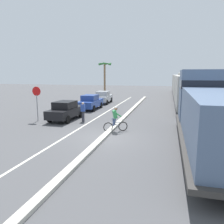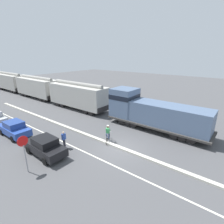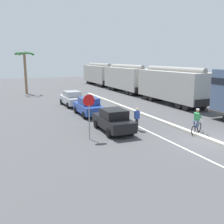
% 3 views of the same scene
% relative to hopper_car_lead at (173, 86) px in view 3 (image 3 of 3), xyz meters
% --- Properties ---
extents(ground_plane, '(120.00, 120.00, 0.00)m').
position_rel_hopper_car_lead_xyz_m(ground_plane, '(-5.95, -12.03, -2.08)').
color(ground_plane, '#4C4C4F').
extents(median_curb, '(0.36, 36.00, 0.16)m').
position_rel_hopper_car_lead_xyz_m(median_curb, '(-5.95, -6.03, -2.00)').
color(median_curb, beige).
rests_on(median_curb, ground).
extents(lane_stripe, '(0.14, 36.00, 0.01)m').
position_rel_hopper_car_lead_xyz_m(lane_stripe, '(-8.35, -6.03, -2.07)').
color(lane_stripe, silver).
rests_on(lane_stripe, ground).
extents(hopper_car_lead, '(2.90, 10.60, 4.18)m').
position_rel_hopper_car_lead_xyz_m(hopper_car_lead, '(0.00, 0.00, 0.00)').
color(hopper_car_lead, '#ACA9A1').
rests_on(hopper_car_lead, ground).
extents(hopper_car_middle, '(2.90, 10.60, 4.18)m').
position_rel_hopper_car_lead_xyz_m(hopper_car_middle, '(0.00, 11.60, 0.00)').
color(hopper_car_middle, '#ADAAA2').
rests_on(hopper_car_middle, ground).
extents(hopper_car_trailing, '(2.90, 10.60, 4.18)m').
position_rel_hopper_car_lead_xyz_m(hopper_car_trailing, '(0.00, 23.20, 0.00)').
color(hopper_car_trailing, '#A4A29A').
rests_on(hopper_car_trailing, ground).
extents(parked_car_black, '(1.91, 4.24, 1.62)m').
position_rel_hopper_car_lead_xyz_m(parked_car_black, '(-10.69, -7.77, -1.26)').
color(parked_car_black, black).
rests_on(parked_car_black, ground).
extents(parked_car_blue, '(1.85, 4.21, 1.62)m').
position_rel_hopper_car_lead_xyz_m(parked_car_blue, '(-10.57, -1.94, -1.26)').
color(parked_car_blue, '#28479E').
rests_on(parked_car_blue, ground).
extents(parked_car_silver, '(1.95, 4.26, 1.62)m').
position_rel_hopper_car_lead_xyz_m(parked_car_silver, '(-10.68, 3.35, -1.26)').
color(parked_car_silver, '#B7BABF').
rests_on(parked_car_silver, ground).
extents(cyclist, '(1.55, 0.85, 1.71)m').
position_rel_hopper_car_lead_xyz_m(cyclist, '(-5.63, -10.49, -1.26)').
color(cyclist, black).
rests_on(cyclist, ground).
extents(stop_sign, '(0.76, 0.08, 2.88)m').
position_rel_hopper_car_lead_xyz_m(stop_sign, '(-12.78, -8.78, -0.05)').
color(stop_sign, gray).
rests_on(stop_sign, ground).
extents(palm_tree_near, '(2.63, 2.76, 6.19)m').
position_rel_hopper_car_lead_xyz_m(palm_tree_near, '(-14.13, 15.85, 2.57)').
color(palm_tree_near, '#846647').
rests_on(palm_tree_near, ground).
extents(pedestrian_by_cars, '(0.34, 0.22, 1.62)m').
position_rel_hopper_car_lead_xyz_m(pedestrian_by_cars, '(-8.96, -8.09, -1.23)').
color(pedestrian_by_cars, '#33333D').
rests_on(pedestrian_by_cars, ground).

